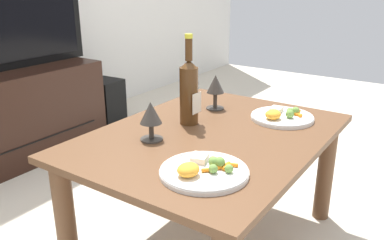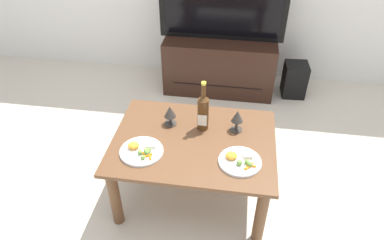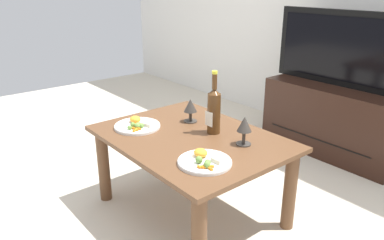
{
  "view_description": "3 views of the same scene",
  "coord_description": "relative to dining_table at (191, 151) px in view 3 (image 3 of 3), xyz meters",
  "views": [
    {
      "loc": [
        -1.18,
        -0.72,
        1.02
      ],
      "look_at": [
        -0.05,
        0.05,
        0.53
      ],
      "focal_mm": 37.58,
      "sensor_mm": 36.0,
      "label": 1
    },
    {
      "loc": [
        0.24,
        -1.65,
        1.92
      ],
      "look_at": [
        -0.02,
        0.06,
        0.59
      ],
      "focal_mm": 32.86,
      "sensor_mm": 36.0,
      "label": 2
    },
    {
      "loc": [
        1.47,
        -1.19,
        1.27
      ],
      "look_at": [
        -0.03,
        0.03,
        0.56
      ],
      "focal_mm": 35.34,
      "sensor_mm": 36.0,
      "label": 3
    }
  ],
  "objects": [
    {
      "name": "tv_screen",
      "position": [
        0.05,
        1.41,
        0.41
      ],
      "size": [
        1.14,
        0.05,
        0.55
      ],
      "color": "black",
      "rests_on": "tv_stand"
    },
    {
      "name": "dining_table",
      "position": [
        0.0,
        0.0,
        0.0
      ],
      "size": [
        1.02,
        0.76,
        0.48
      ],
      "color": "brown",
      "rests_on": "ground_plane"
    },
    {
      "name": "tv_stand",
      "position": [
        0.05,
        1.41,
        -0.13
      ],
      "size": [
        1.05,
        0.49,
        0.53
      ],
      "color": "black",
      "rests_on": "ground_plane"
    },
    {
      "name": "ground_plane",
      "position": [
        0.0,
        0.0,
        -0.39
      ],
      "size": [
        6.4,
        6.4,
        0.0
      ],
      "primitive_type": "plane",
      "color": "beige"
    },
    {
      "name": "dinner_plate_left",
      "position": [
        -0.29,
        -0.16,
        0.1
      ],
      "size": [
        0.26,
        0.26,
        0.05
      ],
      "color": "white",
      "rests_on": "dining_table"
    },
    {
      "name": "goblet_right",
      "position": [
        0.26,
        0.14,
        0.19
      ],
      "size": [
        0.08,
        0.08,
        0.15
      ],
      "color": "#38332D",
      "rests_on": "dining_table"
    },
    {
      "name": "goblet_left",
      "position": [
        -0.18,
        0.14,
        0.18
      ],
      "size": [
        0.08,
        0.08,
        0.14
      ],
      "color": "#38332D",
      "rests_on": "dining_table"
    },
    {
      "name": "dinner_plate_right",
      "position": [
        0.29,
        -0.16,
        0.1
      ],
      "size": [
        0.25,
        0.25,
        0.05
      ],
      "color": "white",
      "rests_on": "dining_table"
    },
    {
      "name": "wine_bottle",
      "position": [
        0.04,
        0.13,
        0.22
      ],
      "size": [
        0.07,
        0.07,
        0.35
      ],
      "color": "#4C2D14",
      "rests_on": "dining_table"
    }
  ]
}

